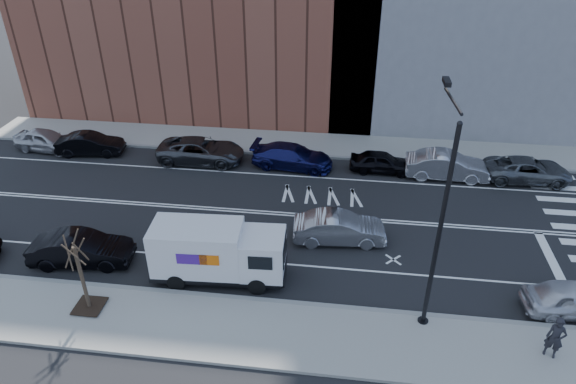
% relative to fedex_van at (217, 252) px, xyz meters
% --- Properties ---
extents(ground, '(120.00, 120.00, 0.00)m').
position_rel_fedex_van_xyz_m(ground, '(2.05, 5.60, -1.45)').
color(ground, black).
rests_on(ground, ground).
extents(sidewalk_near, '(44.00, 3.60, 0.15)m').
position_rel_fedex_van_xyz_m(sidewalk_near, '(2.05, -3.20, -1.38)').
color(sidewalk_near, gray).
rests_on(sidewalk_near, ground).
extents(sidewalk_far, '(44.00, 3.60, 0.15)m').
position_rel_fedex_van_xyz_m(sidewalk_far, '(2.05, 14.40, -1.38)').
color(sidewalk_far, gray).
rests_on(sidewalk_far, ground).
extents(curb_near, '(44.00, 0.25, 0.17)m').
position_rel_fedex_van_xyz_m(curb_near, '(2.05, -1.40, -1.37)').
color(curb_near, gray).
rests_on(curb_near, ground).
extents(curb_far, '(44.00, 0.25, 0.17)m').
position_rel_fedex_van_xyz_m(curb_far, '(2.05, 12.60, -1.37)').
color(curb_far, gray).
rests_on(curb_far, ground).
extents(road_markings, '(40.00, 8.60, 0.01)m').
position_rel_fedex_van_xyz_m(road_markings, '(2.05, 5.60, -1.45)').
color(road_markings, white).
rests_on(road_markings, ground).
extents(streetlight, '(0.44, 4.02, 9.34)m').
position_rel_fedex_van_xyz_m(streetlight, '(9.05, -1.31, 3.63)').
color(streetlight, black).
rests_on(streetlight, ground).
extents(street_tree, '(1.20, 1.20, 3.75)m').
position_rel_fedex_van_xyz_m(street_tree, '(-4.95, -2.80, 0.00)').
color(street_tree, black).
rests_on(street_tree, ground).
extents(fedex_van, '(6.15, 2.40, 2.76)m').
position_rel_fedex_van_xyz_m(fedex_van, '(0.00, 0.00, 0.00)').
color(fedex_van, black).
rests_on(fedex_van, ground).
extents(far_parked_a, '(4.53, 2.29, 1.48)m').
position_rel_fedex_van_xyz_m(far_parked_a, '(-14.75, 11.36, -0.71)').
color(far_parked_a, '#ABAAAF').
rests_on(far_parked_a, ground).
extents(far_parked_b, '(4.52, 2.09, 1.44)m').
position_rel_fedex_van_xyz_m(far_parked_b, '(-11.55, 11.22, -0.73)').
color(far_parked_b, black).
rests_on(far_parked_b, ground).
extents(far_parked_c, '(5.59, 2.66, 1.54)m').
position_rel_fedex_van_xyz_m(far_parked_c, '(-3.92, 11.12, -0.68)').
color(far_parked_c, '#414247').
rests_on(far_parked_c, ground).
extents(far_parked_d, '(5.34, 2.61, 1.49)m').
position_rel_fedex_van_xyz_m(far_parked_d, '(2.05, 11.09, -0.70)').
color(far_parked_d, '#171852').
rests_on(far_parked_d, ground).
extents(far_parked_e, '(3.95, 1.67, 1.33)m').
position_rel_fedex_van_xyz_m(far_parked_e, '(7.65, 11.22, -0.78)').
color(far_parked_e, black).
rests_on(far_parked_e, ground).
extents(far_parked_f, '(5.03, 1.85, 1.64)m').
position_rel_fedex_van_xyz_m(far_parked_f, '(11.60, 10.95, -0.63)').
color(far_parked_f, '#AEADB2').
rests_on(far_parked_f, ground).
extents(far_parked_g, '(5.14, 2.46, 1.41)m').
position_rel_fedex_van_xyz_m(far_parked_g, '(16.45, 11.22, -0.74)').
color(far_parked_g, '#54575C').
rests_on(far_parked_g, ground).
extents(driving_sedan, '(4.76, 2.05, 1.53)m').
position_rel_fedex_van_xyz_m(driving_sedan, '(5.36, 3.53, -0.69)').
color(driving_sedan, '#99999D').
rests_on(driving_sedan, ground).
extents(near_parked_rear_a, '(4.91, 2.19, 1.56)m').
position_rel_fedex_van_xyz_m(near_parked_rear_a, '(-6.70, 0.21, -0.67)').
color(near_parked_rear_a, black).
rests_on(near_parked_rear_a, ground).
extents(near_parked_front, '(4.43, 2.15, 1.46)m').
position_rel_fedex_van_xyz_m(near_parked_front, '(15.39, -0.29, -0.72)').
color(near_parked_front, silver).
rests_on(near_parked_front, ground).
extents(pedestrian, '(0.78, 0.65, 1.83)m').
position_rel_fedex_van_xyz_m(pedestrian, '(13.68, -2.99, -0.39)').
color(pedestrian, black).
rests_on(pedestrian, sidewalk_near).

